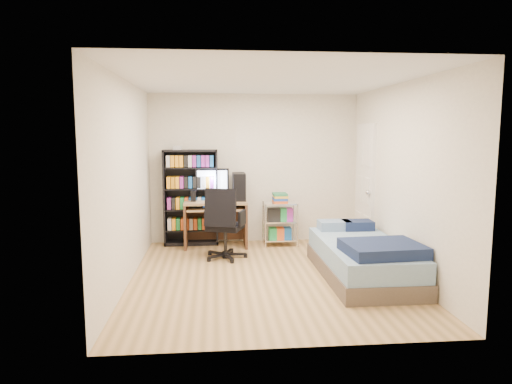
{
  "coord_description": "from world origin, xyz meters",
  "views": [
    {
      "loc": [
        -0.67,
        -5.71,
        1.85
      ],
      "look_at": [
        -0.11,
        0.4,
        1.06
      ],
      "focal_mm": 32.0,
      "sensor_mm": 36.0,
      "label": 1
    }
  ],
  "objects": [
    {
      "name": "door",
      "position": [
        1.72,
        1.35,
        1.0
      ],
      "size": [
        0.12,
        0.8,
        2.0
      ],
      "color": "white",
      "rests_on": "room"
    },
    {
      "name": "room",
      "position": [
        0.0,
        0.0,
        1.25
      ],
      "size": [
        3.58,
        4.08,
        2.58
      ],
      "color": "tan",
      "rests_on": "ground"
    },
    {
      "name": "bed",
      "position": [
        1.22,
        -0.14,
        0.26
      ],
      "size": [
        1.02,
        2.04,
        0.58
      ],
      "color": "brown",
      "rests_on": "room"
    },
    {
      "name": "media_shelf",
      "position": [
        -1.07,
        1.84,
        0.81
      ],
      "size": [
        0.89,
        0.3,
        1.65
      ],
      "color": "black",
      "rests_on": "room"
    },
    {
      "name": "computer_desk",
      "position": [
        -0.56,
        1.71,
        0.69
      ],
      "size": [
        1.01,
        0.59,
        1.28
      ],
      "color": "#A28353",
      "rests_on": "room"
    },
    {
      "name": "wire_cart",
      "position": [
        0.4,
        1.65,
        0.57
      ],
      "size": [
        0.55,
        0.39,
        0.88
      ],
      "rotation": [
        0.0,
        0.0,
        -0.0
      ],
      "color": "white",
      "rests_on": "room"
    },
    {
      "name": "office_chair",
      "position": [
        -0.54,
        0.89,
        0.34
      ],
      "size": [
        0.81,
        0.81,
        1.07
      ],
      "rotation": [
        0.0,
        0.0,
        -0.34
      ],
      "color": "black",
      "rests_on": "room"
    }
  ]
}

